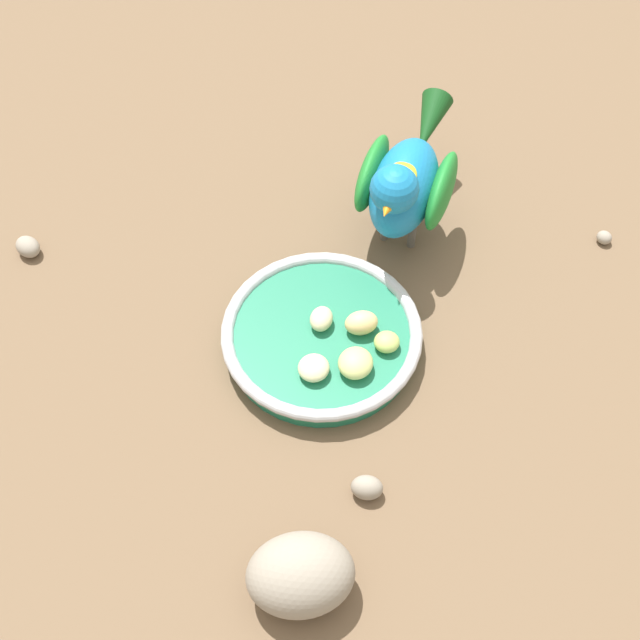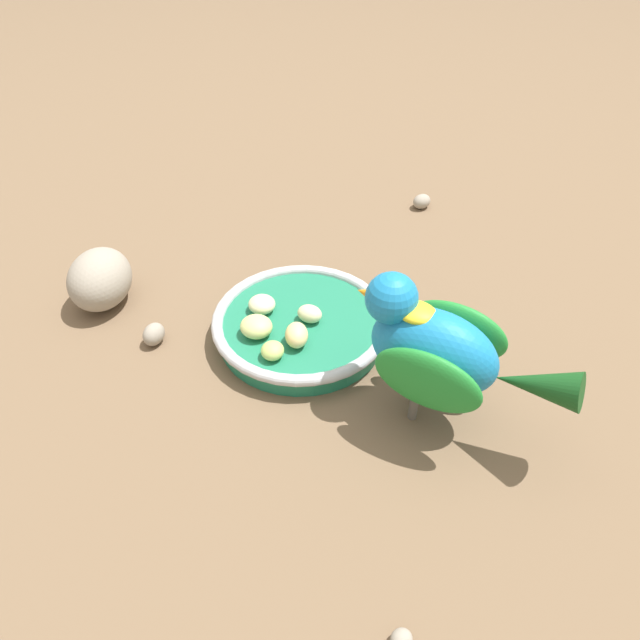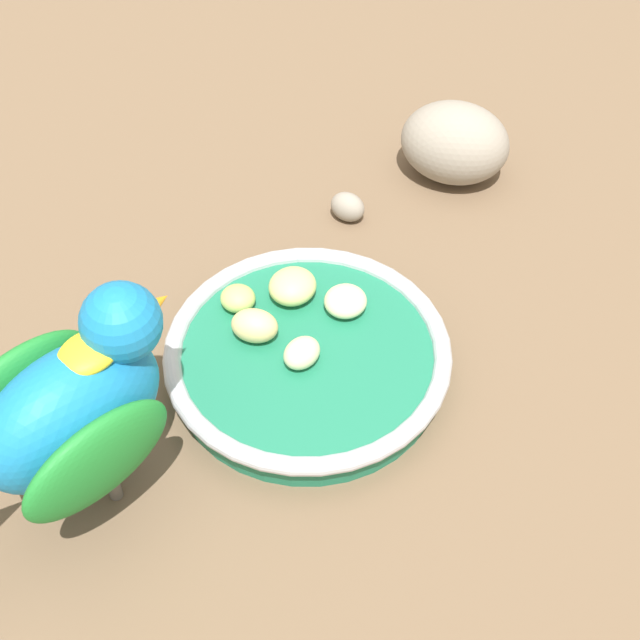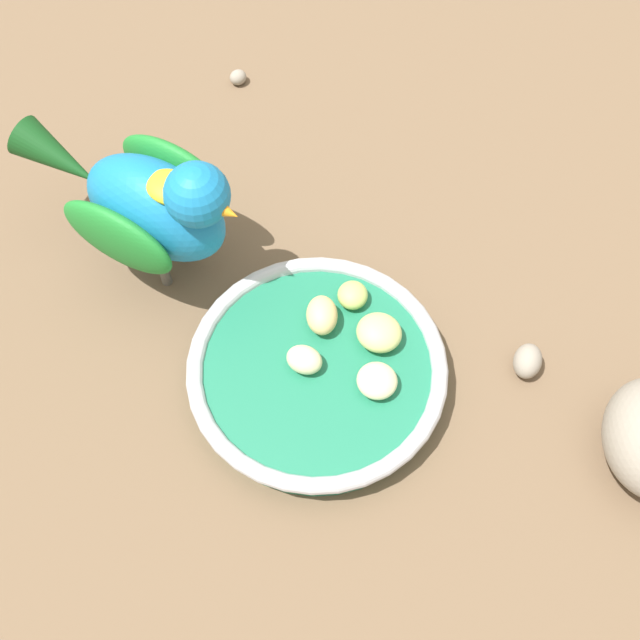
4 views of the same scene
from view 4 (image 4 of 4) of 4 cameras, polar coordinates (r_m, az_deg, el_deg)
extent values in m
plane|color=brown|center=(0.64, -0.73, -6.35)|extent=(4.00, 4.00, 0.00)
cylinder|color=#1E7251|center=(0.64, -0.20, -3.88)|extent=(0.19, 0.19, 0.02)
torus|color=#B7BABF|center=(0.63, -0.21, -3.38)|extent=(0.21, 0.21, 0.01)
ellipsoid|color=beige|center=(0.62, -0.71, -2.80)|extent=(0.04, 0.04, 0.02)
ellipsoid|color=beige|center=(0.61, 4.19, -4.76)|extent=(0.04, 0.04, 0.02)
ellipsoid|color=#E5C67F|center=(0.63, 0.14, 0.35)|extent=(0.03, 0.04, 0.02)
ellipsoid|color=#B2CC66|center=(0.65, 2.34, 1.79)|extent=(0.03, 0.03, 0.02)
ellipsoid|color=#C6D17A|center=(0.63, 4.24, -0.90)|extent=(0.05, 0.05, 0.02)
cylinder|color=#59544C|center=(0.70, -9.65, 5.47)|extent=(0.01, 0.01, 0.04)
cylinder|color=#59544C|center=(0.69, -11.12, 3.59)|extent=(0.01, 0.01, 0.04)
ellipsoid|color=#197AB7|center=(0.65, -11.66, 7.85)|extent=(0.14, 0.13, 0.09)
ellipsoid|color=#1E7F2D|center=(0.67, -10.38, 10.43)|extent=(0.09, 0.08, 0.06)
ellipsoid|color=#1E7F2D|center=(0.64, -14.29, 5.73)|extent=(0.09, 0.08, 0.06)
cone|color=#144719|center=(0.70, -18.12, 10.91)|extent=(0.08, 0.08, 0.05)
sphere|color=#197AB7|center=(0.59, -8.78, 8.84)|extent=(0.07, 0.07, 0.05)
cone|color=orange|center=(0.59, -6.82, 7.76)|extent=(0.03, 0.03, 0.02)
ellipsoid|color=yellow|center=(0.61, -10.64, 9.31)|extent=(0.05, 0.05, 0.01)
ellipsoid|color=gray|center=(0.85, -5.88, 16.88)|extent=(0.02, 0.02, 0.01)
ellipsoid|color=gray|center=(0.66, 14.62, -2.86)|extent=(0.03, 0.04, 0.02)
camera|label=1|loc=(0.58, 99.68, 27.27)|focal=51.04mm
camera|label=2|loc=(0.79, -2.74, 50.85)|focal=32.41mm
camera|label=3|loc=(0.45, -75.18, 15.86)|focal=53.69mm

